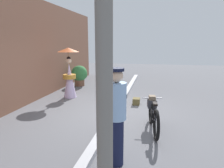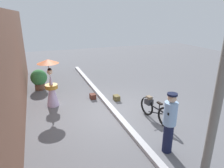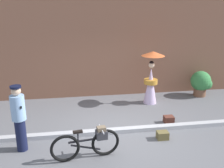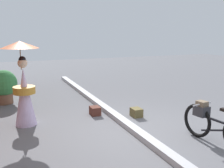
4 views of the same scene
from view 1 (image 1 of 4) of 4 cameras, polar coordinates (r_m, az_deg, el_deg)
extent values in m
plane|color=slate|center=(6.30, 0.87, -8.05)|extent=(30.00, 30.00, 0.00)
cube|color=brown|center=(7.33, -25.63, 8.22)|extent=(14.00, 0.40, 3.67)
cube|color=#B2B2B7|center=(6.29, 0.87, -7.53)|extent=(14.00, 0.20, 0.12)
torus|color=black|center=(5.55, 10.74, -7.23)|extent=(0.69, 0.16, 0.69)
torus|color=black|center=(4.66, 12.09, -10.97)|extent=(0.69, 0.16, 0.69)
cube|color=black|center=(5.06, 11.41, -7.50)|extent=(0.80, 0.14, 0.04)
cube|color=black|center=(5.12, 11.33, -9.46)|extent=(0.70, 0.13, 0.26)
cylinder|color=black|center=(4.86, 11.72, -6.95)|extent=(0.03, 0.03, 0.28)
cube|color=black|center=(4.82, 11.78, -5.38)|extent=(0.23, 0.12, 0.05)
cylinder|color=silver|center=(5.35, 11.00, -3.83)|extent=(0.09, 0.48, 0.03)
cube|color=#333338|center=(5.39, 10.95, -5.26)|extent=(0.29, 0.25, 0.20)
cube|color=#72604C|center=(5.36, 11.00, -3.93)|extent=(0.22, 0.19, 0.14)
cylinder|color=#141938|center=(3.69, 1.12, -15.64)|extent=(0.26, 0.26, 0.83)
cylinder|color=#8CB2E0|center=(3.43, 1.16, -4.74)|extent=(0.34, 0.34, 0.62)
sphere|color=#D8B293|center=(3.33, 1.19, 2.28)|extent=(0.22, 0.22, 0.22)
cylinder|color=black|center=(3.32, 1.20, 4.00)|extent=(0.26, 0.26, 0.05)
cube|color=black|center=(3.41, 1.17, -3.73)|extent=(0.25, 0.33, 0.06)
cone|color=silver|center=(8.13, -11.61, 0.94)|extent=(0.48, 0.48, 1.32)
cylinder|color=#C1842D|center=(8.10, -11.66, 2.04)|extent=(0.49, 0.49, 0.16)
sphere|color=beige|center=(8.03, -11.83, 6.32)|extent=(0.21, 0.21, 0.21)
sphere|color=black|center=(8.02, -11.85, 6.85)|extent=(0.16, 0.16, 0.16)
cylinder|color=olive|center=(8.08, -11.91, 7.26)|extent=(0.02, 0.02, 0.55)
cone|color=orange|center=(8.07, -11.99, 9.21)|extent=(0.82, 0.82, 0.16)
cylinder|color=brown|center=(10.34, -8.92, 0.35)|extent=(0.48, 0.48, 0.30)
sphere|color=#387F42|center=(10.27, -9.00, 2.88)|extent=(0.78, 0.78, 0.78)
sphere|color=#387F42|center=(10.42, -8.00, 2.49)|extent=(0.43, 0.43, 0.43)
cube|color=brown|center=(7.20, 6.72, -4.76)|extent=(0.30, 0.24, 0.21)
cube|color=brown|center=(7.18, 7.29, -4.37)|extent=(0.26, 0.08, 0.08)
cube|color=#592D23|center=(7.82, 0.34, -3.36)|extent=(0.29, 0.24, 0.22)
cube|color=#47241C|center=(7.80, 0.86, -3.01)|extent=(0.25, 0.08, 0.08)
cylinder|color=slate|center=(2.13, -2.28, 19.71)|extent=(0.18, 0.18, 4.80)
camera|label=2|loc=(3.93, -90.35, 21.95)|focal=32.14mm
camera|label=3|loc=(7.22, 64.00, 16.90)|focal=41.54mm
camera|label=4|loc=(3.79, -61.65, 6.16)|focal=43.22mm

